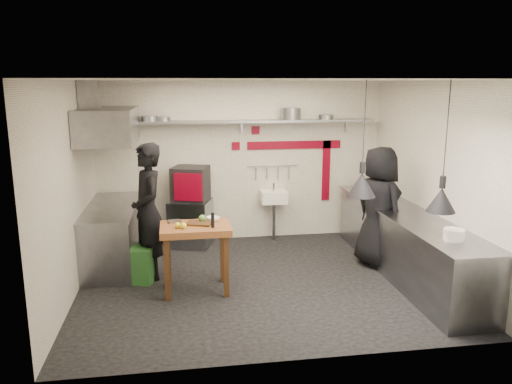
{
  "coord_description": "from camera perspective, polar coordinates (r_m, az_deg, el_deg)",
  "views": [
    {
      "loc": [
        -1.08,
        -6.58,
        2.76
      ],
      "look_at": [
        -0.02,
        0.3,
        1.24
      ],
      "focal_mm": 35.0,
      "sensor_mm": 36.0,
      "label": 1
    }
  ],
  "objects": [
    {
      "name": "pan_right",
      "position": [
        8.89,
        7.98,
        8.49
      ],
      "size": [
        0.26,
        0.26,
        0.08
      ],
      "primitive_type": "cylinder",
      "rotation": [
        0.0,
        0.0,
        0.01
      ],
      "color": "slate",
      "rests_on": "back_shelf"
    },
    {
      "name": "prep_table",
      "position": [
        6.79,
        -6.86,
        -7.54
      ],
      "size": [
        0.93,
        0.65,
        0.92
      ],
      "primitive_type": null,
      "rotation": [
        0.0,
        0.0,
        0.01
      ],
      "color": "brown",
      "rests_on": "floor"
    },
    {
      "name": "extractor_hood",
      "position": [
        7.72,
        -16.49,
        7.32
      ],
      "size": [
        0.78,
        1.6,
        0.5
      ],
      "primitive_type": "cube",
      "color": "slate",
      "rests_on": "ceiling"
    },
    {
      "name": "shelf_bracket_right",
      "position": [
        9.17,
        10.29,
        7.53
      ],
      "size": [
        0.04,
        0.06,
        0.24
      ],
      "primitive_type": "cube",
      "color": "slate",
      "rests_on": "wall_back"
    },
    {
      "name": "oven_door",
      "position": [
        8.24,
        -7.77,
        0.55
      ],
      "size": [
        0.46,
        0.17,
        0.46
      ],
      "primitive_type": "cube",
      "rotation": [
        0.0,
        0.0,
        -0.3
      ],
      "color": "maroon",
      "rests_on": "combi_oven"
    },
    {
      "name": "pan_mid_left",
      "position": [
        8.52,
        -10.56,
        8.21
      ],
      "size": [
        0.33,
        0.33,
        0.07
      ],
      "primitive_type": "cylinder",
      "rotation": [
        0.0,
        0.0,
        0.42
      ],
      "color": "slate",
      "rests_on": "back_shelf"
    },
    {
      "name": "shelf_bracket_mid",
      "position": [
        8.74,
        -1.67,
        7.49
      ],
      "size": [
        0.04,
        0.06,
        0.24
      ],
      "primitive_type": "cube",
      "color": "slate",
      "rests_on": "wall_back"
    },
    {
      "name": "chef_left",
      "position": [
        7.23,
        -12.23,
        -2.22
      ],
      "size": [
        0.65,
        0.82,
        1.95
      ],
      "primitive_type": "imported",
      "rotation": [
        0.0,
        0.0,
        -1.28
      ],
      "color": "black",
      "rests_on": "floor"
    },
    {
      "name": "wall_front",
      "position": [
        4.8,
        4.57,
        -4.15
      ],
      "size": [
        5.0,
        0.04,
        2.8
      ],
      "primitive_type": "cube",
      "color": "silver",
      "rests_on": "floor"
    },
    {
      "name": "counter_left",
      "position": [
        8.04,
        -16.11,
        -4.85
      ],
      "size": [
        0.7,
        1.9,
        0.9
      ],
      "primitive_type": "cube",
      "color": "slate",
      "rests_on": "floor"
    },
    {
      "name": "heat_lamp_far",
      "position": [
        5.93,
        20.85,
        4.79
      ],
      "size": [
        0.4,
        0.4,
        1.48
      ],
      "primitive_type": null,
      "rotation": [
        0.0,
        0.0,
        0.23
      ],
      "color": "black",
      "rests_on": "ceiling"
    },
    {
      "name": "hand_sink",
      "position": [
        8.87,
        2.02,
        -0.55
      ],
      "size": [
        0.46,
        0.34,
        0.22
      ],
      "primitive_type": "cube",
      "color": "white",
      "rests_on": "wall_back"
    },
    {
      "name": "plate_stack",
      "position": [
        6.4,
        21.69,
        -4.55
      ],
      "size": [
        0.24,
        0.24,
        0.13
      ],
      "primitive_type": "cylinder",
      "rotation": [
        0.0,
        0.0,
        0.0
      ],
      "color": "white",
      "rests_on": "counter_right_top"
    },
    {
      "name": "pan_far_left",
      "position": [
        8.53,
        -12.04,
        8.22
      ],
      "size": [
        0.33,
        0.33,
        0.09
      ],
      "primitive_type": "cylinder",
      "rotation": [
        0.0,
        0.0,
        0.16
      ],
      "color": "slate",
      "rests_on": "back_shelf"
    },
    {
      "name": "veg_ball",
      "position": [
        6.78,
        -6.15,
        -3.02
      ],
      "size": [
        0.13,
        0.13,
        0.1
      ],
      "primitive_type": "sphere",
      "rotation": [
        0.0,
        0.0,
        -0.41
      ],
      "color": "#4E8A38",
      "rests_on": "prep_table"
    },
    {
      "name": "chef_right",
      "position": [
        7.78,
        13.85,
        -1.69
      ],
      "size": [
        0.86,
        1.05,
        1.84
      ],
      "primitive_type": "imported",
      "rotation": [
        0.0,
        0.0,
        1.92
      ],
      "color": "black",
      "rests_on": "floor"
    },
    {
      "name": "stock_pot",
      "position": [
        8.73,
        4.0,
        8.9
      ],
      "size": [
        0.4,
        0.4,
        0.2
      ],
      "primitive_type": "cylinder",
      "rotation": [
        0.0,
        0.0,
        -0.18
      ],
      "color": "slate",
      "rests_on": "back_shelf"
    },
    {
      "name": "bowl",
      "position": [
        6.83,
        -4.93,
        -3.07
      ],
      "size": [
        0.18,
        0.18,
        0.06
      ],
      "primitive_type": "imported",
      "rotation": [
        0.0,
        0.0,
        -0.03
      ],
      "color": "white",
      "rests_on": "prep_table"
    },
    {
      "name": "steel_tray",
      "position": [
        6.82,
        -9.33,
        -3.33
      ],
      "size": [
        0.19,
        0.15,
        0.03
      ],
      "primitive_type": "cube",
      "rotation": [
        0.0,
        0.0,
        0.26
      ],
      "color": "slate",
      "rests_on": "prep_table"
    },
    {
      "name": "green_bin",
      "position": [
        7.28,
        -12.92,
        -8.14
      ],
      "size": [
        0.4,
        0.4,
        0.5
      ],
      "primitive_type": "cube",
      "rotation": [
        0.0,
        0.0,
        -0.29
      ],
      "color": "#255E26",
      "rests_on": "floor"
    },
    {
      "name": "oven_glass",
      "position": [
        8.23,
        -7.45,
        0.54
      ],
      "size": [
        0.36,
        0.13,
        0.34
      ],
      "primitive_type": "cube",
      "rotation": [
        0.0,
        0.0,
        -0.3
      ],
      "color": "black",
      "rests_on": "oven_door"
    },
    {
      "name": "lemon_a",
      "position": [
        6.54,
        -8.95,
        -3.77
      ],
      "size": [
        0.1,
        0.1,
        0.08
      ],
      "primitive_type": "sphere",
      "rotation": [
        0.0,
        0.0,
        0.33
      ],
      "color": "yellow",
      "rests_on": "prep_table"
    },
    {
      "name": "sink_drain",
      "position": [
        8.94,
        2.05,
        -3.36
      ],
      "size": [
        0.06,
        0.06,
        0.66
      ],
      "primitive_type": "cylinder",
      "color": "slate",
      "rests_on": "floor"
    },
    {
      "name": "cutting_board",
      "position": [
        6.7,
        -6.51,
        -3.56
      ],
      "size": [
        0.39,
        0.33,
        0.02
      ],
      "primitive_type": "cube",
      "rotation": [
        0.0,
        0.0,
        -0.33
      ],
      "color": "#442814",
      "rests_on": "prep_table"
    },
    {
      "name": "combi_oven",
      "position": [
        8.53,
        -7.48,
        0.95
      ],
      "size": [
        0.7,
        0.68,
        0.58
      ],
      "primitive_type": "cube",
      "rotation": [
        0.0,
        0.0,
        -0.3
      ],
      "color": "black",
      "rests_on": "oven_stand"
    },
    {
      "name": "wall_right",
      "position": [
        7.61,
        19.45,
        1.34
      ],
      "size": [
        0.04,
        4.2,
        2.8
      ],
      "primitive_type": "cube",
      "color": "silver",
      "rests_on": "floor"
    },
    {
      "name": "heat_lamp_near",
      "position": [
        6.19,
        12.22,
        5.9
      ],
      "size": [
        0.45,
        0.45,
        1.41
      ],
      "primitive_type": null,
      "rotation": [
        0.0,
        0.0,
        0.35
      ],
      "color": "black",
      "rests_on": "ceiling"
    },
    {
      "name": "red_tile_a",
      "position": [
        8.79,
        -0.05,
        7.07
      ],
      "size": [
        0.14,
        0.02,
        0.14
      ],
      "primitive_type": "cube",
      "color": "maroon",
      "rests_on": "wall_back"
    },
    {
      "name": "red_band_horiz",
      "position": [
        8.96,
        4.4,
        5.39
      ],
      "size": [
        1.7,
        0.02,
        0.14
      ],
      "primitive_type": "cube",
      "color": "maroon",
      "rests_on": "wall_back"
    },
    {
      "name": "pepper_mill",
      "position": [
        6.5,
        -4.98,
        -3.22
      ],
      "size": [
        0.05,
        0.05,
        0.2
      ],
      "primitive_type": "cylinder",
      "rotation": [
        0.0,
        0.0,
        -0.04
      ],
      "color": "black",
      "rests_on": "prep_table"
    },
    {
      "name": "oven_stand",
      "position": [
        8.68,
        -7.45,
        -3.53
      ],
      "size": [
        0.82,
        0.78,
        0.8
      ],
      "primitive_type": "cube",
      "rotation": [
        0.0,
        0.0,
        -0.3
      ],
      "color": "slate",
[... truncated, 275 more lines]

